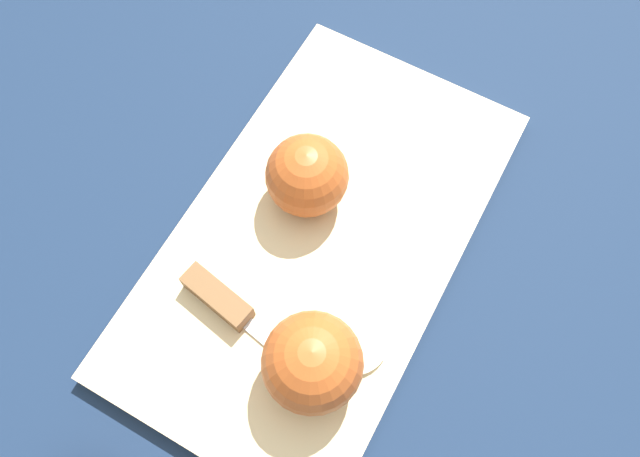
# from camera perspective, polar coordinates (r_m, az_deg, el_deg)

# --- Properties ---
(ground_plane) EXTENTS (4.00, 4.00, 0.00)m
(ground_plane) POSITION_cam_1_polar(r_m,az_deg,el_deg) (0.60, 0.00, -1.36)
(ground_plane) COLOR #14233D
(cutting_board) EXTENTS (0.46, 0.28, 0.02)m
(cutting_board) POSITION_cam_1_polar(r_m,az_deg,el_deg) (0.60, 0.00, -1.06)
(cutting_board) COLOR #D1B789
(cutting_board) RESTS_ON ground_plane
(apple_half_left) EXTENTS (0.08, 0.08, 0.08)m
(apple_half_left) POSITION_cam_1_polar(r_m,az_deg,el_deg) (0.57, -1.17, 4.87)
(apple_half_left) COLOR #AD4C1E
(apple_half_left) RESTS_ON cutting_board
(apple_half_right) EXTENTS (0.08, 0.08, 0.08)m
(apple_half_right) POSITION_cam_1_polar(r_m,az_deg,el_deg) (0.51, -0.66, -12.16)
(apple_half_right) COLOR #AD4C1E
(apple_half_right) RESTS_ON cutting_board
(knife) EXTENTS (0.03, 0.17, 0.02)m
(knife) POSITION_cam_1_polar(r_m,az_deg,el_deg) (0.56, -8.77, -6.70)
(knife) COLOR silver
(knife) RESTS_ON cutting_board
(apple_slice) EXTENTS (0.06, 0.06, 0.01)m
(apple_slice) POSITION_cam_1_polar(r_m,az_deg,el_deg) (0.56, 3.03, -10.05)
(apple_slice) COLOR #EFE5C6
(apple_slice) RESTS_ON cutting_board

